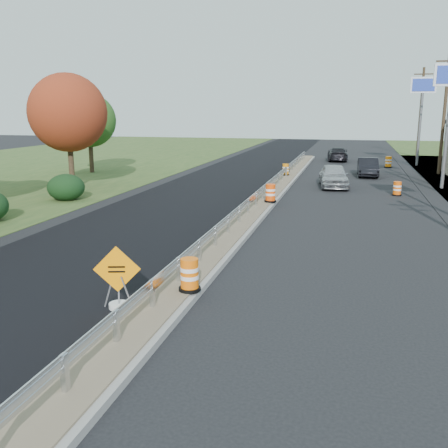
% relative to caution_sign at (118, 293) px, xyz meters
% --- Properties ---
extents(ground, '(140.00, 140.00, 0.00)m').
position_rel_caution_sign_xyz_m(ground, '(1.02, 7.84, -0.43)').
color(ground, black).
rests_on(ground, ground).
extents(milled_overlay, '(7.20, 120.00, 0.01)m').
position_rel_caution_sign_xyz_m(milled_overlay, '(-3.38, 17.84, -0.42)').
color(milled_overlay, black).
rests_on(milled_overlay, ground).
extents(median, '(1.60, 55.00, 0.23)m').
position_rel_caution_sign_xyz_m(median, '(1.02, 15.84, -0.32)').
color(median, gray).
rests_on(median, ground).
extents(guardrail, '(0.10, 46.15, 0.72)m').
position_rel_caution_sign_xyz_m(guardrail, '(1.02, 16.84, 0.30)').
color(guardrail, silver).
rests_on(guardrail, median).
extents(pylon_sign_north, '(2.20, 0.30, 7.90)m').
position_rel_caution_sign_xyz_m(pylon_sign_north, '(11.52, 37.84, 6.05)').
color(pylon_sign_north, slate).
rests_on(pylon_sign_north, ground).
extents(utility_pole_nmid, '(1.90, 0.26, 9.40)m').
position_rel_caution_sign_xyz_m(utility_pole_nmid, '(12.52, 31.84, 4.51)').
color(utility_pole_nmid, '#473523').
rests_on(utility_pole_nmid, ground).
extents(utility_pole_north, '(1.90, 0.26, 9.40)m').
position_rel_caution_sign_xyz_m(utility_pole_north, '(12.52, 46.84, 4.51)').
color(utility_pole_north, '#473523').
rests_on(utility_pole_north, ground).
extents(hedge_north, '(2.09, 2.09, 1.52)m').
position_rel_caution_sign_xyz_m(hedge_north, '(-9.98, 13.84, 0.33)').
color(hedge_north, black).
rests_on(hedge_north, ground).
extents(tree_near_red, '(4.95, 4.95, 7.35)m').
position_rel_caution_sign_xyz_m(tree_near_red, '(-11.98, 17.84, 4.44)').
color(tree_near_red, '#473523').
rests_on(tree_near_red, ground).
extents(tree_near_back, '(4.29, 4.29, 6.37)m').
position_rel_caution_sign_xyz_m(tree_near_back, '(-14.98, 25.84, 3.78)').
color(tree_near_back, '#473523').
rests_on(tree_near_back, ground).
extents(caution_sign, '(1.18, 0.51, 1.68)m').
position_rel_caution_sign_xyz_m(caution_sign, '(0.00, 0.00, 0.00)').
color(caution_sign, white).
rests_on(caution_sign, ground).
extents(barrel_median_near, '(0.61, 0.61, 0.90)m').
position_rel_caution_sign_xyz_m(barrel_median_near, '(1.57, 1.15, 0.23)').
color(barrel_median_near, black).
rests_on(barrel_median_near, median).
extents(barrel_median_mid, '(0.65, 0.65, 0.96)m').
position_rel_caution_sign_xyz_m(barrel_median_mid, '(1.57, 15.03, 0.26)').
color(barrel_median_mid, black).
rests_on(barrel_median_mid, median).
extents(barrel_median_far, '(0.58, 0.58, 0.85)m').
position_rel_caution_sign_xyz_m(barrel_median_far, '(0.90, 26.38, 0.21)').
color(barrel_median_far, black).
rests_on(barrel_median_far, median).
extents(barrel_shoulder_near, '(0.58, 0.58, 0.85)m').
position_rel_caution_sign_xyz_m(barrel_shoulder_near, '(8.45, 20.26, -0.02)').
color(barrel_shoulder_near, black).
rests_on(barrel_shoulder_near, ground).
extents(barrel_shoulder_far, '(0.68, 0.68, 0.99)m').
position_rel_caution_sign_xyz_m(barrel_shoulder_far, '(8.89, 35.72, 0.05)').
color(barrel_shoulder_far, black).
rests_on(barrel_shoulder_far, ground).
extents(car_silver, '(2.31, 4.66, 1.53)m').
position_rel_caution_sign_xyz_m(car_silver, '(4.60, 22.74, 0.34)').
color(car_silver, '#B6B7BB').
rests_on(car_silver, ground).
extents(car_dark_mid, '(1.60, 4.29, 1.40)m').
position_rel_caution_sign_xyz_m(car_dark_mid, '(6.94, 29.18, 0.27)').
color(car_dark_mid, black).
rests_on(car_dark_mid, ground).
extents(car_dark_far, '(2.23, 4.82, 1.36)m').
position_rel_caution_sign_xyz_m(car_dark_far, '(4.28, 40.76, 0.25)').
color(car_dark_far, black).
rests_on(car_dark_far, ground).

